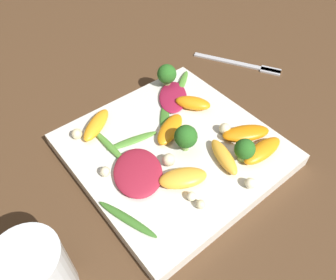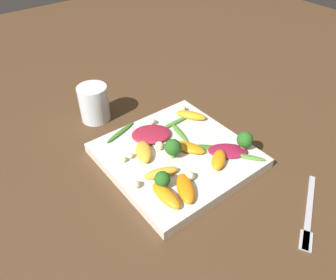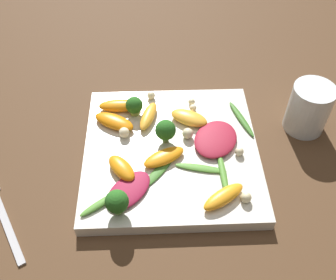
{
  "view_description": "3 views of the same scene",
  "coord_description": "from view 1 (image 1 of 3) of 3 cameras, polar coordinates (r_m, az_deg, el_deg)",
  "views": [
    {
      "loc": [
        -0.22,
        -0.25,
        0.4
      ],
      "look_at": [
        -0.0,
        0.01,
        0.03
      ],
      "focal_mm": 35.0,
      "sensor_mm": 36.0,
      "label": 1
    },
    {
      "loc": [
        0.4,
        -0.34,
        0.49
      ],
      "look_at": [
        -0.02,
        -0.01,
        0.05
      ],
      "focal_mm": 35.0,
      "sensor_mm": 36.0,
      "label": 2
    },
    {
      "loc": [
        0.02,
        0.42,
        0.53
      ],
      "look_at": [
        0.01,
        -0.0,
        0.04
      ],
      "focal_mm": 42.0,
      "sensor_mm": 36.0,
      "label": 3
    }
  ],
  "objects": [
    {
      "name": "broccoli_floret_1",
      "position": [
        0.59,
        -0.21,
        11.33
      ],
      "size": [
        0.03,
        0.03,
        0.04
      ],
      "color": "#7A9E51",
      "rests_on": "plate"
    },
    {
      "name": "broccoli_floret_2",
      "position": [
        0.48,
        13.2,
        -1.65
      ],
      "size": [
        0.03,
        0.03,
        0.04
      ],
      "color": "#84AD5B",
      "rests_on": "plate"
    },
    {
      "name": "macadamia_nut_1",
      "position": [
        0.47,
        0.13,
        -3.47
      ],
      "size": [
        0.02,
        0.02,
        0.02
      ],
      "color": "beige",
      "rests_on": "plate"
    },
    {
      "name": "arugula_sprig_1",
      "position": [
        0.54,
        -0.54,
        3.37
      ],
      "size": [
        0.06,
        0.07,
        0.0
      ],
      "color": "#3D7528",
      "rests_on": "plate"
    },
    {
      "name": "plate",
      "position": [
        0.51,
        0.96,
        -1.69
      ],
      "size": [
        0.29,
        0.29,
        0.02
      ],
      "color": "silver",
      "rests_on": "ground_plane"
    },
    {
      "name": "macadamia_nut_4",
      "position": [
        0.46,
        14.12,
        -7.3
      ],
      "size": [
        0.02,
        0.02,
        0.02
      ],
      "color": "beige",
      "rests_on": "plate"
    },
    {
      "name": "macadamia_nut_6",
      "position": [
        0.47,
        -10.9,
        -5.43
      ],
      "size": [
        0.01,
        0.01,
        0.01
      ],
      "color": "beige",
      "rests_on": "plate"
    },
    {
      "name": "macadamia_nut_0",
      "position": [
        0.52,
        9.86,
        1.95
      ],
      "size": [
        0.02,
        0.02,
        0.02
      ],
      "color": "beige",
      "rests_on": "plate"
    },
    {
      "name": "arugula_sprig_2",
      "position": [
        0.51,
        -6.21,
        -0.11
      ],
      "size": [
        0.08,
        0.03,
        0.0
      ],
      "color": "#518E33",
      "rests_on": "plate"
    },
    {
      "name": "fork",
      "position": [
        0.72,
        13.49,
        12.64
      ],
      "size": [
        0.1,
        0.17,
        0.01
      ],
      "color": "#B2B2B7",
      "rests_on": "ground_plane"
    },
    {
      "name": "radicchio_leaf_1",
      "position": [
        0.47,
        -5.26,
        -5.61
      ],
      "size": [
        0.1,
        0.11,
        0.01
      ],
      "color": "maroon",
      "rests_on": "plate"
    },
    {
      "name": "radicchio_leaf_0",
      "position": [
        0.58,
        0.88,
        7.54
      ],
      "size": [
        0.09,
        0.1,
        0.01
      ],
      "color": "maroon",
      "rests_on": "plate"
    },
    {
      "name": "orange_segment_1",
      "position": [
        0.49,
        9.72,
        -2.87
      ],
      "size": [
        0.04,
        0.07,
        0.02
      ],
      "color": "#FCAD33",
      "rests_on": "plate"
    },
    {
      "name": "arugula_sprig_3",
      "position": [
        0.51,
        -10.2,
        -0.99
      ],
      "size": [
        0.01,
        0.09,
        0.01
      ],
      "color": "#518E33",
      "rests_on": "plate"
    },
    {
      "name": "orange_segment_5",
      "position": [
        0.52,
        0.36,
        1.93
      ],
      "size": [
        0.08,
        0.06,
        0.01
      ],
      "color": "orange",
      "rests_on": "plate"
    },
    {
      "name": "broccoli_floret_0",
      "position": [
        0.48,
        3.12,
        0.54
      ],
      "size": [
        0.03,
        0.03,
        0.04
      ],
      "color": "#7A9E51",
      "rests_on": "plate"
    },
    {
      "name": "macadamia_nut_3",
      "position": [
        0.44,
        4.1,
        -9.75
      ],
      "size": [
        0.01,
        0.01,
        0.01
      ],
      "color": "beige",
      "rests_on": "plate"
    },
    {
      "name": "macadamia_nut_2",
      "position": [
        0.53,
        -15.58,
        1.04
      ],
      "size": [
        0.02,
        0.02,
        0.02
      ],
      "color": "beige",
      "rests_on": "plate"
    },
    {
      "name": "orange_segment_6",
      "position": [
        0.5,
        16.11,
        -1.78
      ],
      "size": [
        0.08,
        0.03,
        0.02
      ],
      "color": "orange",
      "rests_on": "plate"
    },
    {
      "name": "orange_segment_0",
      "position": [
        0.52,
        13.38,
        1.16
      ],
      "size": [
        0.08,
        0.06,
        0.02
      ],
      "color": "orange",
      "rests_on": "plate"
    },
    {
      "name": "macadamia_nut_5",
      "position": [
        0.44,
        5.68,
        -11.07
      ],
      "size": [
        0.01,
        0.01,
        0.01
      ],
      "color": "beige",
      "rests_on": "plate"
    },
    {
      "name": "orange_segment_3",
      "position": [
        0.56,
        4.36,
        6.42
      ],
      "size": [
        0.06,
        0.07,
        0.02
      ],
      "color": "orange",
      "rests_on": "plate"
    },
    {
      "name": "orange_segment_2",
      "position": [
        0.45,
        2.62,
        -6.63
      ],
      "size": [
        0.08,
        0.06,
        0.02
      ],
      "color": "#FCAD33",
      "rests_on": "plate"
    },
    {
      "name": "drinking_glass",
      "position": [
        0.4,
        -21.95,
        -20.77
      ],
      "size": [
        0.07,
        0.07,
        0.09
      ],
      "color": "white",
      "rests_on": "ground_plane"
    },
    {
      "name": "arugula_sprig_0",
      "position": [
        0.61,
        2.5,
        9.94
      ],
      "size": [
        0.07,
        0.05,
        0.01
      ],
      "color": "#518E33",
      "rests_on": "plate"
    },
    {
      "name": "ground_plane",
      "position": [
        0.52,
        0.95,
        -2.49
      ],
      "size": [
        2.4,
        2.4,
        0.0
      ],
      "primitive_type": "plane",
      "color": "#4C331E"
    },
    {
      "name": "orange_segment_4",
      "position": [
        0.53,
        -12.38,
        2.6
      ],
      "size": [
        0.08,
        0.06,
        0.02
      ],
      "color": "orange",
      "rests_on": "plate"
    },
    {
      "name": "arugula_sprig_4",
      "position": [
        0.43,
        -7.13,
        -13.5
      ],
      "size": [
        0.04,
        0.09,
        0.01
      ],
      "color": "#3D7528",
      "rests_on": "plate"
    }
  ]
}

